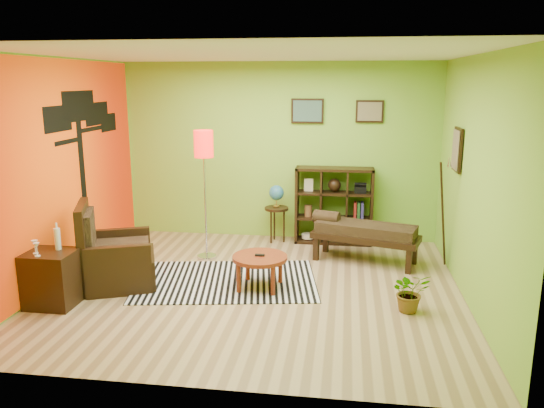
# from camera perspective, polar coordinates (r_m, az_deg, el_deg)

# --- Properties ---
(ground) EXTENTS (5.00, 5.00, 0.00)m
(ground) POSITION_cam_1_polar(r_m,az_deg,el_deg) (6.67, -1.78, -8.95)
(ground) COLOR tan
(ground) RESTS_ON ground
(room_shell) EXTENTS (5.04, 4.54, 2.82)m
(room_shell) POSITION_cam_1_polar(r_m,az_deg,el_deg) (6.25, -2.72, 6.62)
(room_shell) COLOR #7EB935
(room_shell) RESTS_ON ground
(zebra_rug) EXTENTS (2.48, 1.83, 0.01)m
(zebra_rug) POSITION_cam_1_polar(r_m,az_deg,el_deg) (6.89, -4.93, -8.21)
(zebra_rug) COLOR silver
(zebra_rug) RESTS_ON ground
(coffee_table) EXTENTS (0.68, 0.68, 0.44)m
(coffee_table) POSITION_cam_1_polar(r_m,az_deg,el_deg) (6.54, -1.32, -6.08)
(coffee_table) COLOR maroon
(coffee_table) RESTS_ON ground
(armchair) EXTENTS (1.12, 1.11, 1.06)m
(armchair) POSITION_cam_1_polar(r_m,az_deg,el_deg) (6.94, -16.71, -5.82)
(armchair) COLOR black
(armchair) RESTS_ON ground
(side_cabinet) EXTENTS (0.54, 0.49, 0.95)m
(side_cabinet) POSITION_cam_1_polar(r_m,az_deg,el_deg) (6.57, -22.56, -7.37)
(side_cabinet) COLOR black
(side_cabinet) RESTS_ON ground
(floor_lamp) EXTENTS (0.28, 0.28, 1.84)m
(floor_lamp) POSITION_cam_1_polar(r_m,az_deg,el_deg) (7.46, -7.33, 5.19)
(floor_lamp) COLOR silver
(floor_lamp) RESTS_ON ground
(globe_table) EXTENTS (0.38, 0.38, 0.91)m
(globe_table) POSITION_cam_1_polar(r_m,az_deg,el_deg) (8.31, 0.49, 0.52)
(globe_table) COLOR black
(globe_table) RESTS_ON ground
(cube_shelf) EXTENTS (1.20, 0.35, 1.20)m
(cube_shelf) POSITION_cam_1_polar(r_m,az_deg,el_deg) (8.34, 6.76, -0.18)
(cube_shelf) COLOR black
(cube_shelf) RESTS_ON ground
(bench) EXTENTS (1.57, 0.93, 0.69)m
(bench) POSITION_cam_1_polar(r_m,az_deg,el_deg) (7.56, 9.72, -2.96)
(bench) COLOR black
(bench) RESTS_ON ground
(potted_plant) EXTENTS (0.52, 0.55, 0.36)m
(potted_plant) POSITION_cam_1_polar(r_m,az_deg,el_deg) (6.16, 14.60, -9.54)
(potted_plant) COLOR #26661E
(potted_plant) RESTS_ON ground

